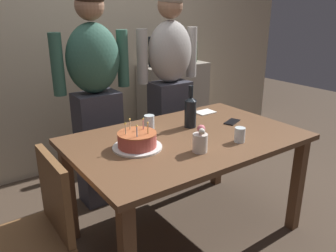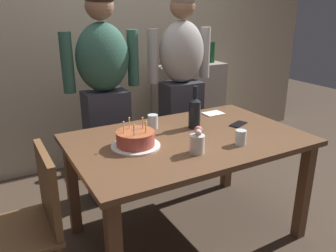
% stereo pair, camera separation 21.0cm
% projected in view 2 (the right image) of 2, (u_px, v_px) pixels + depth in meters
% --- Properties ---
extents(ground_plane, '(10.00, 10.00, 0.00)m').
position_uv_depth(ground_plane, '(186.00, 233.00, 2.44)').
color(ground_plane, '#47382B').
extents(back_wall, '(5.20, 0.10, 2.60)m').
position_uv_depth(back_wall, '(104.00, 33.00, 3.29)').
color(back_wall, tan).
rests_on(back_wall, ground_plane).
extents(dining_table, '(1.50, 0.96, 0.74)m').
position_uv_depth(dining_table, '(188.00, 151.00, 2.23)').
color(dining_table, brown).
rests_on(dining_table, ground_plane).
extents(birthday_cake, '(0.30, 0.30, 0.17)m').
position_uv_depth(birthday_cake, '(136.00, 140.00, 2.03)').
color(birthday_cake, white).
rests_on(birthday_cake, dining_table).
extents(water_glass_near, '(0.07, 0.07, 0.10)m').
position_uv_depth(water_glass_near, '(153.00, 122.00, 2.34)').
color(water_glass_near, silver).
rests_on(water_glass_near, dining_table).
extents(water_glass_far, '(0.07, 0.07, 0.09)m').
position_uv_depth(water_glass_far, '(241.00, 137.00, 2.07)').
color(water_glass_far, silver).
rests_on(water_glass_far, dining_table).
extents(wine_bottle, '(0.08, 0.08, 0.30)m').
position_uv_depth(wine_bottle, '(195.00, 112.00, 2.34)').
color(wine_bottle, black).
rests_on(wine_bottle, dining_table).
extents(cell_phone, '(0.16, 0.12, 0.01)m').
position_uv_depth(cell_phone, '(238.00, 124.00, 2.43)').
color(cell_phone, black).
rests_on(cell_phone, dining_table).
extents(napkin_stack, '(0.16, 0.12, 0.01)m').
position_uv_depth(napkin_stack, '(213.00, 113.00, 2.68)').
color(napkin_stack, white).
rests_on(napkin_stack, dining_table).
extents(flower_vase, '(0.09, 0.09, 0.16)m').
position_uv_depth(flower_vase, '(197.00, 142.00, 1.94)').
color(flower_vase, silver).
rests_on(flower_vase, dining_table).
extents(person_man_bearded, '(0.61, 0.27, 1.66)m').
position_uv_depth(person_man_bearded, '(105.00, 97.00, 2.65)').
color(person_man_bearded, '#33333D').
rests_on(person_man_bearded, ground_plane).
extents(person_woman_cardigan, '(0.61, 0.27, 1.66)m').
position_uv_depth(person_woman_cardigan, '(181.00, 87.00, 2.97)').
color(person_woman_cardigan, '#33333D').
rests_on(person_woman_cardigan, ground_plane).
extents(dining_chair, '(0.42, 0.42, 0.87)m').
position_uv_depth(dining_chair, '(32.00, 220.00, 1.72)').
color(dining_chair, brown).
rests_on(dining_chair, ground_plane).
extents(shelf_cabinet, '(0.78, 0.30, 1.26)m').
position_uv_depth(shelf_cabinet, '(189.00, 106.00, 3.77)').
color(shelf_cabinet, '#9E9384').
rests_on(shelf_cabinet, ground_plane).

